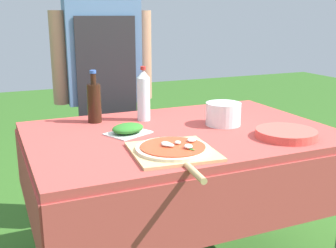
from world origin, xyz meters
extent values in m
cube|color=#A83D38|center=(0.00, 0.00, 0.78)|extent=(1.41, 0.95, 0.04)
cube|color=#A83D38|center=(0.00, -0.48, 0.62)|extent=(1.41, 0.01, 0.28)
cube|color=#A83D38|center=(0.00, 0.48, 0.62)|extent=(1.41, 0.01, 0.28)
cube|color=#A83D38|center=(-0.71, 0.00, 0.62)|extent=(0.01, 0.95, 0.28)
cube|color=#A83D38|center=(0.71, 0.00, 0.62)|extent=(0.01, 0.95, 0.28)
cylinder|color=#4C4C51|center=(-0.64, 0.42, 0.38)|extent=(0.05, 0.05, 0.76)
cylinder|color=#4C4C51|center=(0.64, 0.42, 0.38)|extent=(0.05, 0.05, 0.76)
cylinder|color=#4C4C51|center=(-0.08, 0.75, 0.40)|extent=(0.12, 0.12, 0.80)
cylinder|color=#4C4C51|center=(-0.24, 0.76, 0.40)|extent=(0.12, 0.12, 0.80)
cube|color=#4C7099|center=(-0.16, 0.75, 1.10)|extent=(0.45, 0.21, 0.60)
cube|color=#232326|center=(-0.17, 0.65, 0.88)|extent=(0.35, 0.03, 0.87)
cylinder|color=#A37A5B|center=(0.09, 0.74, 1.08)|extent=(0.09, 0.09, 0.54)
cylinder|color=#A37A5B|center=(-0.42, 0.77, 1.08)|extent=(0.09, 0.09, 0.54)
cube|color=tan|center=(-0.17, -0.28, 0.80)|extent=(0.35, 0.35, 0.01)
cylinder|color=tan|center=(-0.19, -0.52, 0.80)|extent=(0.04, 0.16, 0.02)
cylinder|color=beige|center=(-0.17, -0.28, 0.81)|extent=(0.30, 0.30, 0.01)
cylinder|color=#D14223|center=(-0.17, -0.28, 0.82)|extent=(0.26, 0.26, 0.00)
ellipsoid|color=white|center=(-0.07, -0.26, 0.83)|extent=(0.05, 0.05, 0.01)
ellipsoid|color=white|center=(-0.14, -0.26, 0.83)|extent=(0.03, 0.04, 0.01)
ellipsoid|color=white|center=(-0.19, -0.25, 0.83)|extent=(0.05, 0.04, 0.01)
ellipsoid|color=white|center=(-0.13, -0.33, 0.83)|extent=(0.04, 0.05, 0.02)
ellipsoid|color=white|center=(-0.19, -0.27, 0.83)|extent=(0.06, 0.06, 0.01)
ellipsoid|color=white|center=(-0.18, -0.28, 0.83)|extent=(0.04, 0.04, 0.01)
ellipsoid|color=#286B23|center=(-0.12, -0.36, 0.82)|extent=(0.02, 0.03, 0.00)
ellipsoid|color=#286B23|center=(-0.07, -0.26, 0.82)|extent=(0.02, 0.03, 0.00)
ellipsoid|color=#286B23|center=(-0.12, -0.34, 0.82)|extent=(0.03, 0.02, 0.00)
ellipsoid|color=#286B23|center=(-0.18, -0.25, 0.82)|extent=(0.02, 0.03, 0.00)
cylinder|color=black|center=(-0.33, 0.32, 0.89)|extent=(0.07, 0.07, 0.19)
cylinder|color=black|center=(-0.33, 0.32, 1.01)|extent=(0.03, 0.03, 0.05)
cylinder|color=#335BB2|center=(-0.33, 0.32, 1.05)|extent=(0.03, 0.03, 0.02)
cylinder|color=silver|center=(-0.09, 0.26, 0.90)|extent=(0.07, 0.07, 0.22)
cone|color=silver|center=(-0.09, 0.26, 1.03)|extent=(0.07, 0.07, 0.04)
cylinder|color=#B22823|center=(-0.09, 0.26, 1.06)|extent=(0.03, 0.03, 0.02)
cube|color=silver|center=(-0.25, 0.05, 0.80)|extent=(0.23, 0.21, 0.01)
ellipsoid|color=#286B23|center=(-0.25, 0.05, 0.82)|extent=(0.20, 0.18, 0.04)
cylinder|color=silver|center=(0.24, 0.02, 0.85)|extent=(0.17, 0.17, 0.11)
cylinder|color=#DB4C42|center=(0.38, -0.28, 0.80)|extent=(0.28, 0.28, 0.00)
cylinder|color=#DB4C42|center=(0.38, -0.28, 0.80)|extent=(0.28, 0.28, 0.00)
cylinder|color=#DB4C42|center=(0.38, -0.28, 0.81)|extent=(0.27, 0.27, 0.00)
cylinder|color=#DB4C42|center=(0.38, -0.28, 0.81)|extent=(0.27, 0.27, 0.00)
cylinder|color=#DB4C42|center=(0.38, -0.28, 0.82)|extent=(0.27, 0.27, 0.00)
cylinder|color=#DB4C42|center=(0.38, -0.28, 0.82)|extent=(0.27, 0.27, 0.00)
cylinder|color=#DB4C42|center=(0.38, -0.28, 0.83)|extent=(0.27, 0.27, 0.00)
camera|label=1|loc=(-0.82, -1.72, 1.33)|focal=45.00mm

